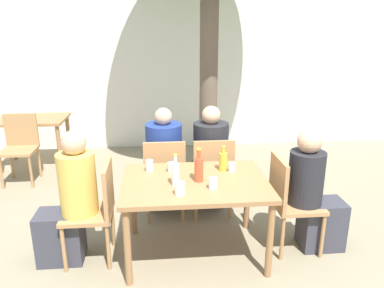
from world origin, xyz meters
TOP-DOWN VIEW (x-y plane):
  - ground_plane at (0.00, 0.00)m, footprint 30.00×30.00m
  - cafe_building_wall at (0.00, 3.40)m, footprint 10.00×0.08m
  - dining_table_front at (0.00, 0.00)m, footprint 1.31×0.94m
  - dining_table_back at (-2.21, 2.57)m, footprint 0.99×0.73m
  - patio_chair_0 at (-0.89, 0.00)m, footprint 0.44×0.44m
  - patio_chair_1 at (0.89, 0.00)m, footprint 0.44×0.44m
  - patio_chair_2 at (-0.26, 0.71)m, footprint 0.44×0.44m
  - patio_chair_3 at (0.26, 0.71)m, footprint 0.44×0.44m
  - patio_chair_4 at (-2.21, 1.97)m, footprint 0.44×0.44m
  - person_seated_0 at (-1.12, -0.00)m, footprint 0.56×0.33m
  - person_seated_1 at (1.13, -0.00)m, footprint 0.56×0.33m
  - person_seated_2 at (-0.26, 0.93)m, footprint 0.40×0.60m
  - person_seated_3 at (0.26, 0.93)m, footprint 0.39×0.60m
  - oil_cruet_0 at (0.29, 0.22)m, footprint 0.08×0.08m
  - water_bottle_1 at (-0.18, -0.10)m, footprint 0.07×0.07m
  - soda_bottle_2 at (0.03, -0.02)m, footprint 0.08×0.08m
  - drinking_glass_0 at (-0.41, 0.27)m, footprint 0.07×0.07m
  - drinking_glass_1 at (0.37, 0.18)m, footprint 0.07×0.07m
  - drinking_glass_2 at (0.13, -0.19)m, footprint 0.07×0.07m
  - drinking_glass_3 at (-0.16, -0.29)m, footprint 0.08×0.08m
  - drinking_glass_4 at (-0.20, 0.23)m, footprint 0.08×0.08m

SIDE VIEW (x-z plane):
  - ground_plane at x=0.00m, z-range 0.00..0.00m
  - patio_chair_0 at x=-0.89m, z-range 0.07..1.00m
  - patio_chair_1 at x=0.89m, z-range 0.07..1.00m
  - patio_chair_2 at x=-0.26m, z-range 0.07..1.00m
  - patio_chair_3 at x=0.26m, z-range 0.07..1.00m
  - patio_chair_4 at x=-2.21m, z-range 0.07..1.00m
  - person_seated_1 at x=1.13m, z-range -0.06..1.13m
  - person_seated_0 at x=-1.12m, z-range -0.07..1.17m
  - person_seated_2 at x=-0.26m, z-range -0.05..1.18m
  - person_seated_3 at x=0.26m, z-range -0.05..1.19m
  - dining_table_back at x=-2.21m, z-range 0.26..1.00m
  - dining_table_front at x=0.00m, z-range 0.29..1.03m
  - drinking_glass_1 at x=0.37m, z-range 0.75..0.83m
  - drinking_glass_4 at x=-0.20m, z-range 0.75..0.84m
  - drinking_glass_2 at x=0.13m, z-range 0.75..0.85m
  - drinking_glass_0 at x=-0.41m, z-range 0.75..0.85m
  - drinking_glass_3 at x=-0.16m, z-range 0.75..0.86m
  - oil_cruet_0 at x=0.29m, z-range 0.72..0.96m
  - water_bottle_1 at x=-0.18m, z-range 0.71..1.00m
  - soda_bottle_2 at x=0.03m, z-range 0.71..1.02m
  - cafe_building_wall at x=0.00m, z-range 0.00..2.80m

